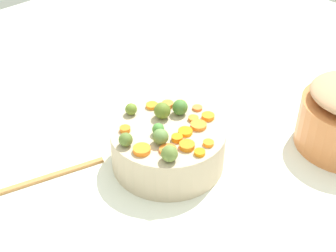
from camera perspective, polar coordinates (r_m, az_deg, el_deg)
name	(u,v)px	position (r m, az deg, el deg)	size (l,w,h in m)	color
tabletop	(189,158)	(1.18, 2.56, -3.97)	(2.40, 2.40, 0.02)	white
serving_bowl_carrots	(168,146)	(1.11, 0.00, -2.54)	(0.28, 0.28, 0.10)	#BFAB8C
carrot_slice_0	(168,105)	(1.16, -0.05, 2.68)	(0.03, 0.03, 0.01)	orange
carrot_slice_1	(125,129)	(1.08, -5.34, -0.39)	(0.03, 0.03, 0.01)	orange
carrot_slice_2	(200,153)	(1.01, 3.95, -3.31)	(0.02, 0.02, 0.01)	orange
carrot_slice_3	(180,104)	(1.16, 1.53, 2.71)	(0.03, 0.03, 0.01)	orange
carrot_slice_4	(197,108)	(1.15, 3.66, 2.23)	(0.02, 0.02, 0.01)	orange
carrot_slice_5	(208,143)	(1.04, 5.03, -2.15)	(0.02, 0.02, 0.01)	orange
carrot_slice_6	(142,150)	(1.01, -3.23, -2.99)	(0.04, 0.04, 0.01)	orange
carrot_slice_7	(185,132)	(1.07, 2.16, -0.71)	(0.03, 0.03, 0.01)	orange
carrot_slice_8	(168,150)	(1.02, -0.01, -2.98)	(0.04, 0.04, 0.01)	orange
carrot_slice_9	(198,126)	(1.09, 3.69, 0.00)	(0.04, 0.04, 0.01)	orange
carrot_slice_10	(152,106)	(1.16, -2.00, 2.53)	(0.03, 0.03, 0.01)	orange
carrot_slice_11	(208,117)	(1.12, 4.98, 1.18)	(0.03, 0.03, 0.01)	orange
carrot_slice_12	(193,118)	(1.11, 3.11, 0.95)	(0.03, 0.03, 0.01)	orange
carrot_slice_13	(177,138)	(1.05, 1.14, -1.51)	(0.03, 0.03, 0.01)	orange
carrot_slice_14	(187,146)	(1.03, 2.36, -2.45)	(0.04, 0.04, 0.01)	orange
brussels_sprout_0	(169,154)	(0.98, 0.18, -3.44)	(0.04, 0.04, 0.04)	olive
brussels_sprout_1	(131,109)	(1.13, -4.60, 2.10)	(0.03, 0.03, 0.03)	olive
brussels_sprout_2	(161,137)	(1.03, -0.93, -1.33)	(0.04, 0.04, 0.04)	#5E8040
brussels_sprout_3	(126,140)	(1.03, -5.27, -1.68)	(0.03, 0.03, 0.03)	#536C2D
brussels_sprout_4	(162,111)	(1.11, -0.72, 1.92)	(0.04, 0.04, 0.04)	#597225
brussels_sprout_5	(158,129)	(1.06, -1.21, -0.39)	(0.03, 0.03, 0.03)	#468636
brussels_sprout_6	(180,107)	(1.12, 1.50, 2.34)	(0.04, 0.04, 0.04)	#42742F
wooden_spoon	(7,190)	(1.13, -19.35, -7.48)	(0.13, 0.33, 0.01)	#AF7740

